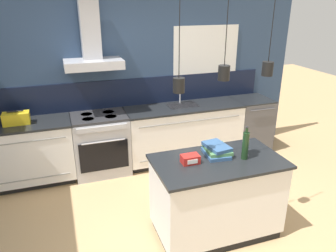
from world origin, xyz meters
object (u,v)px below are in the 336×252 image
Objects in this scene: bottle_on_island at (245,145)px; book_stack at (217,150)px; dishwasher at (250,124)px; yellow_toolbox at (16,118)px; red_supply_box at (190,159)px; oven_range at (101,144)px.

bottle_on_island reaches higher than book_stack.
yellow_toolbox reaches higher than dishwasher.
yellow_toolbox is (-2.36, 1.89, -0.08)m from bottle_on_island.
book_stack is 0.36m from red_supply_box.
bottle_on_island is 0.60m from red_supply_box.
bottle_on_island is 0.32m from book_stack.
yellow_toolbox is (-1.78, 1.80, 0.04)m from red_supply_box.
book_stack is (-1.53, -1.71, 0.51)m from dishwasher.
yellow_toolbox is (-1.09, 0.00, 0.54)m from oven_range.
dishwasher is 2.65m from red_supply_box.
bottle_on_island reaches higher than oven_range.
oven_range is 2.06m from book_stack.
yellow_toolbox is (-2.13, 1.71, 0.03)m from book_stack.
dishwasher is 2.49× the size of book_stack.
yellow_toolbox is at bearing 141.30° from bottle_on_island.
bottle_on_island is 1.00× the size of book_stack.
red_supply_box is (-0.58, 0.10, -0.11)m from bottle_on_island.
dishwasher is 2.68× the size of yellow_toolbox.
dishwasher is 3.70m from yellow_toolbox.
red_supply_box is (0.70, -1.79, 0.50)m from oven_range.
dishwasher is (2.57, 0.00, 0.00)m from oven_range.
bottle_on_island is at bearing -9.44° from red_supply_box.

